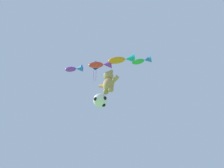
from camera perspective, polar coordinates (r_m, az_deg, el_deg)
name	(u,v)px	position (r m, az deg, el deg)	size (l,w,h in m)	color
teddy_bear_kite	(108,82)	(12.19, -1.38, 0.80)	(2.12, 0.93, 2.15)	tan
soccer_ball_kite	(100,100)	(11.82, -4.51, -6.22)	(1.19, 1.19, 1.10)	white
fish_kite_emerald	(143,61)	(12.18, 11.67, 8.73)	(1.59, 1.05, 0.57)	green
fish_kite_tangerine	(123,59)	(12.80, 4.30, 9.33)	(2.30, 1.77, 0.78)	orange
fish_kite_crimson	(102,65)	(13.27, -3.98, 7.37)	(2.01, 1.74, 0.75)	red
fish_kite_violet	(75,69)	(13.35, -13.98, 5.62)	(1.59, 1.29, 0.60)	purple
diamond_kite	(95,67)	(13.78, -6.34, 6.59)	(0.80, 0.98, 2.45)	blue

